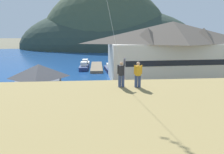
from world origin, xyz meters
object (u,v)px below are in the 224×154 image
(wharf_dock, at_px, (97,67))
(parking_light_pole, at_px, (125,74))
(harbor_lodge, at_px, (171,49))
(parked_car_front_row_end, at_px, (162,117))
(parked_car_mid_row_near, at_px, (17,118))
(parked_car_corner_spot, at_px, (105,98))
(moored_boat_inner_slip, at_px, (85,64))
(parked_car_mid_row_far, at_px, (140,99))
(person_companion, at_px, (138,74))
(person_kite_flyer, at_px, (121,73))
(moored_boat_outer_mooring, at_px, (109,68))
(parked_car_back_row_left, at_px, (81,115))
(storage_shed_near_lot, at_px, (40,83))
(moored_boat_wharfside, at_px, (84,67))
(parked_car_mid_row_center, at_px, (175,100))

(wharf_dock, xyz_separation_m, parking_light_pole, (4.58, -24.98, 3.34))
(harbor_lodge, relative_size, parking_light_pole, 4.69)
(parked_car_front_row_end, height_order, parked_car_mid_row_near, same)
(parked_car_corner_spot, bearing_deg, wharf_dock, 92.68)
(moored_boat_inner_slip, relative_size, parked_car_mid_row_far, 1.64)
(wharf_dock, xyz_separation_m, person_companion, (2.97, -41.97, 7.21))
(person_kite_flyer, distance_m, person_companion, 1.10)
(moored_boat_outer_mooring, relative_size, person_companion, 4.02)
(moored_boat_inner_slip, bearing_deg, parked_car_back_row_left, -87.34)
(storage_shed_near_lot, relative_size, parked_car_back_row_left, 1.60)
(moored_boat_outer_mooring, height_order, moored_boat_inner_slip, same)
(harbor_lodge, relative_size, storage_shed_near_lot, 4.13)
(harbor_lodge, height_order, parked_car_front_row_end, harbor_lodge)
(parked_car_corner_spot, relative_size, person_kite_flyer, 2.30)
(moored_boat_inner_slip, distance_m, parked_car_front_row_end, 40.30)
(moored_boat_inner_slip, height_order, parked_car_mid_row_far, moored_boat_inner_slip)
(harbor_lodge, distance_m, moored_boat_wharfside, 24.14)
(parked_car_mid_row_near, bearing_deg, moored_boat_outer_mooring, 67.99)
(parked_car_corner_spot, height_order, parked_car_back_row_left, same)
(parked_car_front_row_end, distance_m, parked_car_mid_row_far, 5.93)
(moored_boat_inner_slip, bearing_deg, parked_car_mid_row_center, -66.89)
(parked_car_mid_row_center, relative_size, parked_car_mid_row_far, 0.98)
(moored_boat_inner_slip, relative_size, parked_car_front_row_end, 1.63)
(moored_boat_inner_slip, bearing_deg, person_kite_flyer, -83.29)
(storage_shed_near_lot, distance_m, parked_car_mid_row_far, 14.61)
(storage_shed_near_lot, relative_size, parked_car_corner_spot, 1.63)
(parked_car_back_row_left, xyz_separation_m, person_kite_flyer, (3.59, -7.69, 6.51))
(harbor_lodge, relative_size, moored_boat_outer_mooring, 4.12)
(wharf_dock, relative_size, person_companion, 8.75)
(parking_light_pole, bearing_deg, person_kite_flyer, -99.12)
(parking_light_pole, bearing_deg, parked_car_mid_row_near, -144.67)
(person_companion, bearing_deg, moored_boat_inner_slip, 98.04)
(wharf_dock, bearing_deg, person_companion, -85.95)
(parked_car_corner_spot, relative_size, parked_car_mid_row_near, 0.99)
(harbor_lodge, relative_size, parked_car_mid_row_center, 6.80)
(parked_car_mid_row_near, bearing_deg, parked_car_corner_spot, 30.15)
(parked_car_mid_row_center, relative_size, parking_light_pole, 0.69)
(harbor_lodge, bearing_deg, moored_boat_inner_slip, 138.92)
(storage_shed_near_lot, bearing_deg, parked_car_corner_spot, -9.48)
(parked_car_front_row_end, bearing_deg, parked_car_corner_spot, 132.21)
(moored_boat_wharfside, height_order, parked_car_front_row_end, moored_boat_wharfside)
(parked_car_mid_row_center, bearing_deg, person_kite_flyer, -127.95)
(moored_boat_inner_slip, bearing_deg, parked_car_front_row_end, -74.38)
(parked_car_mid_row_center, xyz_separation_m, person_companion, (-7.98, -11.79, 6.50))
(wharf_dock, bearing_deg, parked_car_mid_row_far, -78.08)
(moored_boat_inner_slip, height_order, parked_car_mid_row_center, moored_boat_inner_slip)
(parked_car_mid_row_near, bearing_deg, storage_shed_near_lot, 85.63)
(moored_boat_outer_mooring, height_order, person_kite_flyer, person_kite_flyer)
(storage_shed_near_lot, bearing_deg, person_companion, -53.63)
(parked_car_front_row_end, bearing_deg, moored_boat_wharfside, 107.89)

